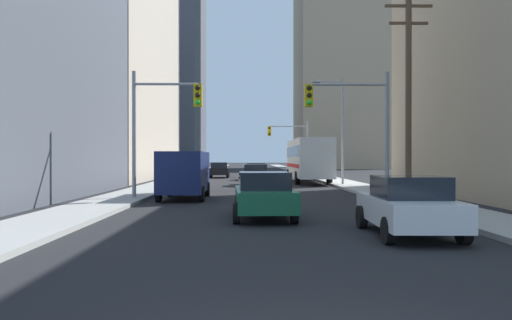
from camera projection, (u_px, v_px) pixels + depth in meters
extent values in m
cube|color=#9E9E99|center=(191.00, 176.00, 54.22)|extent=(2.54, 160.00, 0.15)
cube|color=#9E9E99|center=(314.00, 176.00, 54.47)|extent=(2.54, 160.00, 0.15)
cube|color=silver|center=(308.00, 158.00, 40.51)|extent=(2.54, 11.51, 2.90)
cube|color=black|center=(292.00, 152.00, 40.48)|extent=(0.05, 10.58, 0.80)
cube|color=red|center=(292.00, 165.00, 40.49)|extent=(0.05, 10.58, 0.28)
cylinder|color=black|center=(289.00, 175.00, 44.52)|extent=(0.32, 1.00, 1.00)
cylinder|color=black|center=(316.00, 175.00, 44.56)|extent=(0.32, 1.00, 1.00)
cylinder|color=black|center=(297.00, 178.00, 37.28)|extent=(0.32, 1.00, 1.00)
cylinder|color=black|center=(329.00, 178.00, 37.32)|extent=(0.32, 1.00, 1.00)
cube|color=#141E4C|center=(185.00, 172.00, 24.43)|extent=(2.01, 5.20, 1.90)
cube|color=black|center=(191.00, 162.00, 27.03)|extent=(1.76, 0.02, 0.60)
cylinder|color=black|center=(170.00, 189.00, 26.08)|extent=(0.24, 0.72, 0.72)
cylinder|color=black|center=(207.00, 189.00, 26.11)|extent=(0.24, 0.72, 0.72)
cylinder|color=black|center=(159.00, 194.00, 22.75)|extent=(0.24, 0.72, 0.72)
cylinder|color=black|center=(202.00, 194.00, 22.78)|extent=(0.24, 0.72, 0.72)
cube|color=white|center=(407.00, 210.00, 12.92)|extent=(1.92, 4.25, 0.65)
cube|color=black|center=(409.00, 187.00, 12.77)|extent=(1.64, 1.95, 0.55)
cylinder|color=black|center=(362.00, 217.00, 14.25)|extent=(0.22, 0.64, 0.64)
cylinder|color=black|center=(423.00, 217.00, 14.28)|extent=(0.22, 0.64, 0.64)
cylinder|color=black|center=(388.00, 231.00, 11.56)|extent=(0.22, 0.64, 0.64)
cylinder|color=black|center=(464.00, 230.00, 11.60)|extent=(0.22, 0.64, 0.64)
cube|color=#195938|center=(264.00, 199.00, 16.54)|extent=(1.96, 4.27, 0.65)
cube|color=black|center=(264.00, 180.00, 16.39)|extent=(1.66, 1.96, 0.55)
cylinder|color=black|center=(238.00, 205.00, 17.87)|extent=(0.22, 0.64, 0.64)
cylinder|color=black|center=(287.00, 205.00, 17.91)|extent=(0.22, 0.64, 0.64)
cylinder|color=black|center=(237.00, 213.00, 15.19)|extent=(0.22, 0.64, 0.64)
cylinder|color=black|center=(294.00, 213.00, 15.22)|extent=(0.22, 0.64, 0.64)
cube|color=#C6B793|center=(255.00, 176.00, 36.41)|extent=(1.90, 4.24, 0.65)
cube|color=black|center=(255.00, 168.00, 36.25)|extent=(1.63, 1.94, 0.55)
cylinder|color=black|center=(243.00, 180.00, 37.74)|extent=(0.22, 0.64, 0.64)
cylinder|color=black|center=(266.00, 180.00, 37.77)|extent=(0.22, 0.64, 0.64)
cylinder|color=black|center=(243.00, 182.00, 35.05)|extent=(0.22, 0.64, 0.64)
cylinder|color=black|center=(268.00, 182.00, 35.08)|extent=(0.22, 0.64, 0.64)
cube|color=#B7BABF|center=(256.00, 173.00, 45.30)|extent=(1.90, 4.24, 0.65)
cube|color=black|center=(256.00, 166.00, 45.15)|extent=(1.63, 1.94, 0.55)
cylinder|color=black|center=(246.00, 176.00, 46.63)|extent=(0.22, 0.64, 0.64)
cylinder|color=black|center=(265.00, 176.00, 46.66)|extent=(0.22, 0.64, 0.64)
cylinder|color=black|center=(246.00, 177.00, 43.94)|extent=(0.22, 0.64, 0.64)
cylinder|color=black|center=(266.00, 177.00, 43.98)|extent=(0.22, 0.64, 0.64)
cube|color=black|center=(219.00, 171.00, 50.44)|extent=(1.94, 4.26, 0.65)
cube|color=black|center=(219.00, 165.00, 50.29)|extent=(1.65, 1.95, 0.55)
cylinder|color=black|center=(211.00, 174.00, 51.77)|extent=(0.22, 0.64, 0.64)
cylinder|color=black|center=(228.00, 174.00, 51.80)|extent=(0.22, 0.64, 0.64)
cylinder|color=black|center=(209.00, 175.00, 49.08)|extent=(0.22, 0.64, 0.64)
cylinder|color=black|center=(227.00, 175.00, 49.11)|extent=(0.22, 0.64, 0.64)
cylinder|color=gray|center=(134.00, 136.00, 23.59)|extent=(0.18, 0.18, 6.00)
cylinder|color=gray|center=(166.00, 84.00, 23.60)|extent=(2.96, 0.12, 0.12)
cube|color=gold|center=(198.00, 95.00, 23.63)|extent=(0.38, 0.30, 1.05)
sphere|color=black|center=(198.00, 88.00, 23.46)|extent=(0.24, 0.24, 0.24)
sphere|color=black|center=(198.00, 95.00, 23.46)|extent=(0.24, 0.24, 0.24)
sphere|color=#19D833|center=(198.00, 102.00, 23.47)|extent=(0.24, 0.24, 0.24)
cylinder|color=gray|center=(387.00, 136.00, 23.81)|extent=(0.18, 0.18, 6.00)
cylinder|color=gray|center=(348.00, 85.00, 23.76)|extent=(3.68, 0.12, 0.12)
cube|color=gold|center=(309.00, 96.00, 23.73)|extent=(0.38, 0.30, 1.05)
sphere|color=black|center=(309.00, 88.00, 23.56)|extent=(0.24, 0.24, 0.24)
sphere|color=black|center=(309.00, 95.00, 23.56)|extent=(0.24, 0.24, 0.24)
sphere|color=#19D833|center=(309.00, 103.00, 23.56)|extent=(0.24, 0.24, 0.24)
cylinder|color=gray|center=(307.00, 148.00, 55.34)|extent=(0.18, 0.18, 6.00)
cylinder|color=gray|center=(288.00, 126.00, 55.29)|extent=(4.11, 0.12, 0.12)
cube|color=gold|center=(269.00, 131.00, 55.26)|extent=(0.38, 0.30, 1.05)
sphere|color=black|center=(269.00, 128.00, 55.09)|extent=(0.24, 0.24, 0.24)
sphere|color=#F9A514|center=(269.00, 131.00, 55.09)|extent=(0.24, 0.24, 0.24)
sphere|color=black|center=(269.00, 134.00, 55.09)|extent=(0.24, 0.24, 0.24)
cylinder|color=brown|center=(408.00, 97.00, 23.59)|extent=(0.28, 0.28, 9.62)
cube|color=brown|center=(409.00, 6.00, 23.57)|extent=(2.20, 0.12, 0.12)
cube|color=brown|center=(409.00, 23.00, 23.57)|extent=(1.80, 0.12, 0.12)
cylinder|color=gray|center=(343.00, 132.00, 35.37)|extent=(0.16, 0.16, 7.50)
cylinder|color=gray|center=(329.00, 81.00, 35.33)|extent=(1.86, 0.10, 0.10)
ellipsoid|color=#4C4C51|center=(316.00, 83.00, 35.32)|extent=(0.56, 0.32, 0.20)
cube|color=#B7A893|center=(32.00, 52.00, 49.11)|extent=(24.95, 27.14, 24.33)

